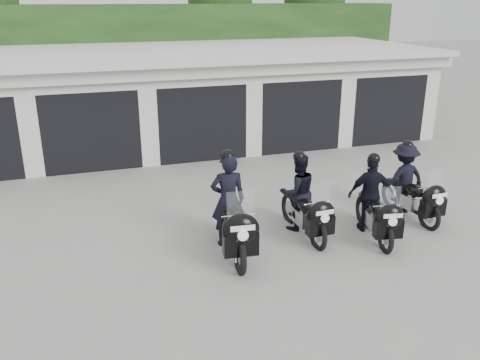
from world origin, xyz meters
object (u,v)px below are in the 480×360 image
object	(u,v)px
police_bike_a	(231,213)
police_bike_c	(373,200)
police_bike_b	(301,198)
police_bike_d	(408,183)

from	to	relation	value
police_bike_a	police_bike_c	size ratio (longest dim) A/B	1.17
police_bike_b	police_bike_c	bearing A→B (deg)	-22.70
police_bike_c	police_bike_d	distance (m)	1.38
police_bike_a	police_bike_c	bearing A→B (deg)	3.23
police_bike_a	police_bike_b	bearing A→B (deg)	19.51
police_bike_d	police_bike_c	bearing A→B (deg)	-155.92
police_bike_c	police_bike_b	bearing A→B (deg)	170.09
police_bike_a	police_bike_b	xyz separation A→B (m)	(1.60, 0.38, -0.05)
police_bike_b	police_bike_d	xyz separation A→B (m)	(2.58, 0.08, -0.00)
police_bike_b	police_bike_c	distance (m)	1.44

